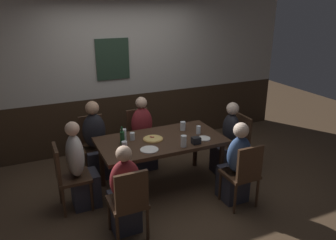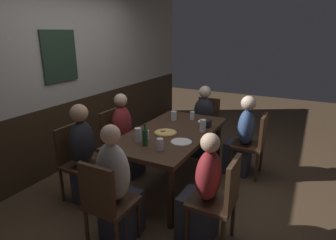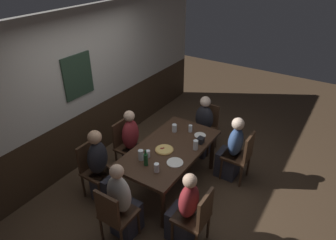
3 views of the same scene
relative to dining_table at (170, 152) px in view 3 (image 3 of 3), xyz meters
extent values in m
plane|color=#4C3826|center=(0.00, 0.00, -0.66)|extent=(12.00, 12.00, 0.00)
cube|color=#332316|center=(0.00, 1.65, -0.18)|extent=(6.40, 0.10, 0.95)
cube|color=#B7B2A8|center=(0.00, 1.65, 1.12)|extent=(6.40, 0.10, 1.65)
cube|color=#233828|center=(-0.18, 1.58, 0.94)|extent=(0.56, 0.03, 0.68)
cube|color=#382316|center=(0.00, 0.00, 0.06)|extent=(1.70, 0.91, 0.05)
cylinder|color=#382316|center=(-0.75, -0.37, -0.31)|extent=(0.07, 0.07, 0.69)
cylinder|color=#382316|center=(0.75, -0.37, -0.31)|extent=(0.07, 0.07, 0.69)
cylinder|color=#382316|center=(-0.75, 0.37, -0.31)|extent=(0.07, 0.07, 0.69)
cylinder|color=#382316|center=(0.75, 0.37, -0.31)|extent=(0.07, 0.07, 0.69)
cube|color=#422B1C|center=(1.19, 0.00, -0.23)|extent=(0.40, 0.40, 0.04)
cube|color=#422B1C|center=(1.37, 0.00, 0.01)|extent=(0.04, 0.36, 0.43)
cylinder|color=#422B1C|center=(1.02, -0.17, -0.45)|extent=(0.04, 0.04, 0.41)
cylinder|color=#422B1C|center=(1.02, 0.17, -0.45)|extent=(0.04, 0.04, 0.41)
cylinder|color=#422B1C|center=(1.36, -0.17, -0.45)|extent=(0.04, 0.04, 0.41)
cylinder|color=#422B1C|center=(1.36, 0.17, -0.45)|extent=(0.04, 0.04, 0.41)
cube|color=#422B1C|center=(-0.75, 0.79, -0.23)|extent=(0.40, 0.40, 0.04)
cube|color=#422B1C|center=(-0.75, 0.97, 0.01)|extent=(0.36, 0.04, 0.43)
cylinder|color=#422B1C|center=(-0.58, 0.62, -0.45)|extent=(0.04, 0.04, 0.41)
cylinder|color=#422B1C|center=(-0.92, 0.62, -0.45)|extent=(0.04, 0.04, 0.41)
cylinder|color=#422B1C|center=(-0.58, 0.96, -0.45)|extent=(0.04, 0.04, 0.41)
cylinder|color=#422B1C|center=(-0.92, 0.96, -0.45)|extent=(0.04, 0.04, 0.41)
cube|color=#422B1C|center=(-0.75, -0.79, -0.23)|extent=(0.40, 0.40, 0.04)
cube|color=#422B1C|center=(-0.75, -0.97, 0.01)|extent=(0.36, 0.04, 0.43)
cylinder|color=#422B1C|center=(-0.92, -0.62, -0.45)|extent=(0.04, 0.04, 0.41)
cylinder|color=#422B1C|center=(-0.58, -0.62, -0.45)|extent=(0.04, 0.04, 0.41)
cylinder|color=#422B1C|center=(-0.58, -0.96, -0.45)|extent=(0.04, 0.04, 0.41)
cube|color=#422B1C|center=(0.00, 0.79, -0.23)|extent=(0.40, 0.40, 0.04)
cube|color=#422B1C|center=(0.00, 0.97, 0.01)|extent=(0.36, 0.04, 0.43)
cylinder|color=#422B1C|center=(0.17, 0.62, -0.45)|extent=(0.04, 0.04, 0.41)
cylinder|color=#422B1C|center=(-0.17, 0.62, -0.45)|extent=(0.04, 0.04, 0.41)
cylinder|color=#422B1C|center=(0.17, 0.96, -0.45)|extent=(0.04, 0.04, 0.41)
cylinder|color=#422B1C|center=(-0.17, 0.96, -0.45)|extent=(0.04, 0.04, 0.41)
cube|color=#422B1C|center=(-1.19, 0.00, -0.23)|extent=(0.40, 0.40, 0.04)
cube|color=#422B1C|center=(-1.37, 0.00, 0.01)|extent=(0.04, 0.36, 0.43)
cylinder|color=#422B1C|center=(-1.02, 0.17, -0.45)|extent=(0.04, 0.04, 0.41)
cylinder|color=#422B1C|center=(-1.02, -0.17, -0.45)|extent=(0.04, 0.04, 0.41)
cylinder|color=#422B1C|center=(-1.36, 0.17, -0.45)|extent=(0.04, 0.04, 0.41)
cube|color=#422B1C|center=(0.75, -0.79, -0.23)|extent=(0.40, 0.40, 0.04)
cube|color=#422B1C|center=(0.75, -0.97, 0.01)|extent=(0.36, 0.04, 0.43)
cylinder|color=#422B1C|center=(0.58, -0.62, -0.45)|extent=(0.04, 0.04, 0.41)
cylinder|color=#422B1C|center=(0.92, -0.62, -0.45)|extent=(0.04, 0.04, 0.41)
cylinder|color=#422B1C|center=(0.58, -0.96, -0.45)|extent=(0.04, 0.04, 0.41)
cylinder|color=#422B1C|center=(0.92, -0.96, -0.45)|extent=(0.04, 0.04, 0.41)
cube|color=#2D2D38|center=(1.06, 0.00, -0.43)|extent=(0.34, 0.32, 0.45)
ellipsoid|color=black|center=(1.15, 0.00, 0.03)|extent=(0.22, 0.34, 0.49)
sphere|color=beige|center=(1.15, 0.00, 0.36)|extent=(0.19, 0.19, 0.19)
cube|color=#2D2D38|center=(-0.75, 0.66, -0.43)|extent=(0.32, 0.34, 0.45)
ellipsoid|color=black|center=(-0.75, 0.75, 0.05)|extent=(0.34, 0.22, 0.53)
sphere|color=tan|center=(-0.75, 0.75, 0.41)|extent=(0.20, 0.20, 0.20)
cube|color=#2D2D38|center=(-0.75, -0.66, -0.43)|extent=(0.32, 0.34, 0.45)
ellipsoid|color=maroon|center=(-0.75, -0.75, 0.03)|extent=(0.34, 0.22, 0.47)
sphere|color=#DBB293|center=(-0.75, -0.75, 0.34)|extent=(0.17, 0.17, 0.17)
cube|color=#2D2D38|center=(0.00, 0.66, -0.43)|extent=(0.32, 0.34, 0.45)
ellipsoid|color=maroon|center=(0.00, 0.75, 0.05)|extent=(0.34, 0.22, 0.52)
sphere|color=#DBB293|center=(0.00, 0.75, 0.39)|extent=(0.18, 0.18, 0.18)
cube|color=#2D2D38|center=(-1.06, 0.00, -0.43)|extent=(0.34, 0.32, 0.45)
ellipsoid|color=beige|center=(-1.15, 0.00, 0.07)|extent=(0.22, 0.34, 0.55)
sphere|color=#DBB293|center=(-1.15, 0.00, 0.42)|extent=(0.17, 0.17, 0.17)
cube|color=#2D2D38|center=(0.75, -0.66, -0.43)|extent=(0.32, 0.34, 0.45)
ellipsoid|color=#334C7A|center=(0.75, -0.75, 0.03)|extent=(0.34, 0.22, 0.48)
sphere|color=beige|center=(0.75, -0.75, 0.36)|extent=(0.19, 0.19, 0.19)
cylinder|color=tan|center=(-0.10, 0.03, 0.09)|extent=(0.27, 0.27, 0.02)
cylinder|color=#DBB760|center=(-0.10, 0.03, 0.10)|extent=(0.24, 0.24, 0.01)
cylinder|color=maroon|center=(-0.10, 0.05, 0.11)|extent=(0.03, 0.03, 0.00)
cylinder|color=maroon|center=(-0.12, 0.06, 0.11)|extent=(0.03, 0.03, 0.00)
cylinder|color=maroon|center=(-0.12, 0.07, 0.11)|extent=(0.03, 0.03, 0.00)
cylinder|color=silver|center=(-0.36, 0.14, 0.13)|extent=(0.07, 0.07, 0.10)
cylinder|color=#B26623|center=(-0.36, 0.14, 0.11)|extent=(0.06, 0.06, 0.06)
cylinder|color=silver|center=(-0.47, 0.18, 0.16)|extent=(0.07, 0.07, 0.16)
cylinder|color=#331E14|center=(-0.47, 0.18, 0.13)|extent=(0.07, 0.07, 0.09)
cylinder|color=silver|center=(0.42, 0.18, 0.14)|extent=(0.08, 0.08, 0.13)
cylinder|color=#C6842D|center=(0.42, 0.18, 0.13)|extent=(0.07, 0.07, 0.11)
cylinder|color=silver|center=(-0.56, -0.15, 0.14)|extent=(0.07, 0.07, 0.12)
cylinder|color=#B26623|center=(-0.56, -0.15, 0.13)|extent=(0.06, 0.06, 0.10)
cylinder|color=silver|center=(0.56, -0.04, 0.14)|extent=(0.06, 0.06, 0.12)
cylinder|color=#331E14|center=(0.56, -0.04, 0.11)|extent=(0.06, 0.06, 0.07)
cylinder|color=silver|center=(0.17, -0.35, 0.16)|extent=(0.07, 0.07, 0.15)
cylinder|color=#B26623|center=(0.17, -0.35, 0.11)|extent=(0.07, 0.07, 0.05)
cylinder|color=#194723|center=(-0.53, 0.05, 0.17)|extent=(0.06, 0.06, 0.18)
cylinder|color=#194723|center=(-0.53, 0.05, 0.29)|extent=(0.03, 0.03, 0.07)
cylinder|color=white|center=(-0.27, -0.26, 0.09)|extent=(0.23, 0.23, 0.01)
cylinder|color=white|center=(0.54, -0.23, 0.09)|extent=(0.18, 0.18, 0.01)
cube|color=black|center=(0.36, -0.33, 0.13)|extent=(0.11, 0.09, 0.09)
camera|label=1|loc=(-1.63, -3.82, 1.86)|focal=35.42mm
camera|label=2|loc=(-2.91, -1.47, 1.26)|focal=30.02mm
camera|label=3|loc=(-3.12, -1.98, 2.68)|focal=32.13mm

